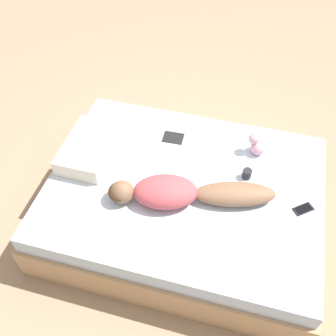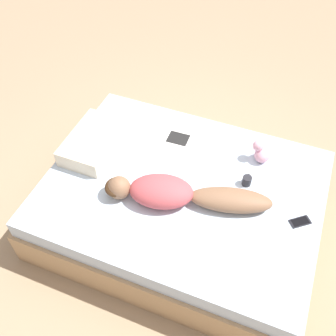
% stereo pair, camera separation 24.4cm
% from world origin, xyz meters
% --- Properties ---
extents(ground_plane, '(12.00, 12.00, 0.00)m').
position_xyz_m(ground_plane, '(0.00, 0.00, 0.00)').
color(ground_plane, '#9E8466').
extents(bed, '(1.75, 2.28, 0.51)m').
position_xyz_m(bed, '(0.00, 0.00, 0.25)').
color(bed, tan).
rests_on(bed, ground_plane).
extents(person, '(0.55, 1.31, 0.20)m').
position_xyz_m(person, '(-0.16, -0.01, 0.60)').
color(person, brown).
rests_on(person, bed).
extents(open_magazine, '(0.48, 0.28, 0.01)m').
position_xyz_m(open_magazine, '(0.38, 0.22, 0.52)').
color(open_magazine, white).
rests_on(open_magazine, bed).
extents(coffee_mug, '(0.11, 0.08, 0.08)m').
position_xyz_m(coffee_mug, '(0.21, -0.48, 0.56)').
color(coffee_mug, '#232328').
rests_on(coffee_mug, bed).
extents(cell_phone, '(0.16, 0.17, 0.01)m').
position_xyz_m(cell_phone, '(0.00, -0.95, 0.52)').
color(cell_phone, black).
rests_on(cell_phone, bed).
extents(plush_toy, '(0.15, 0.16, 0.20)m').
position_xyz_m(plush_toy, '(0.52, -0.51, 0.60)').
color(plush_toy, '#DB9EB2').
rests_on(plush_toy, bed).
extents(pillow, '(0.62, 0.39, 0.15)m').
position_xyz_m(pillow, '(0.11, 0.88, 0.59)').
color(pillow, beige).
rests_on(pillow, bed).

